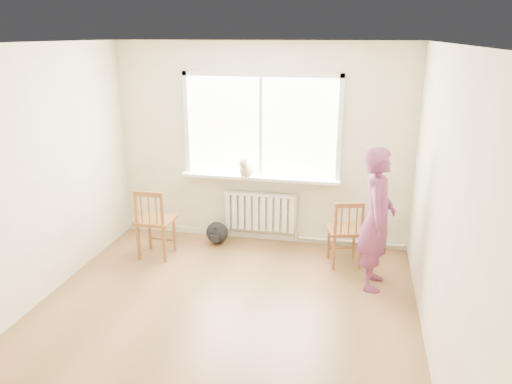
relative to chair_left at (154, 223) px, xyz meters
The scene contains 13 objects.
floor 1.88m from the chair_left, 48.07° to the right, with size 4.50×4.50×0.00m, color #8D5F39.
ceiling 2.88m from the chair_left, 48.07° to the right, with size 4.50×4.50×0.00m, color white.
back_wall 1.75m from the chair_left, 36.20° to the left, with size 4.00×0.01×2.70m, color beige.
window 1.91m from the chair_left, 35.43° to the left, with size 2.12×0.05×1.42m.
windowsill 1.52m from the chair_left, 32.69° to the left, with size 2.15×0.22×0.04m, color white.
radiator 1.46m from the chair_left, 33.30° to the left, with size 1.00×0.12×0.55m.
heating_pipe 2.63m from the chair_left, 18.63° to the left, with size 0.04×0.04×1.40m, color silver.
baseboard 1.56m from the chair_left, 35.74° to the left, with size 4.00×0.03×0.08m, color beige.
chair_left is the anchor object (origin of this frame).
chair_right 2.42m from the chair_left, ahead, with size 0.52×0.51×0.87m.
person 2.78m from the chair_left, ahead, with size 0.59×0.39×1.63m, color #AC3949.
cat 1.40m from the chair_left, 33.38° to the left, with size 0.21×0.44×0.30m.
backpack 0.94m from the chair_left, 41.68° to the left, with size 0.31×0.23×0.31m, color black.
Camera 1 is at (1.28, -4.19, 2.78)m, focal length 35.00 mm.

